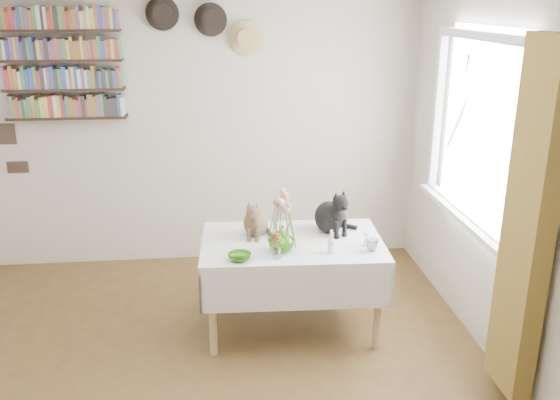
{
  "coord_description": "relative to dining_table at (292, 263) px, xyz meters",
  "views": [
    {
      "loc": [
        0.18,
        -3.06,
        2.35
      ],
      "look_at": [
        0.59,
        0.78,
        1.05
      ],
      "focal_mm": 38.0,
      "sensor_mm": 36.0,
      "label": 1
    }
  ],
  "objects": [
    {
      "name": "porcelain_figurine",
      "position": [
        0.51,
        -0.14,
        0.22
      ],
      "size": [
        0.05,
        0.05,
        0.1
      ],
      "color": "white",
      "rests_on": "dining_table"
    },
    {
      "name": "dining_table",
      "position": [
        0.0,
        0.0,
        0.0
      ],
      "size": [
        1.34,
        0.89,
        0.7
      ],
      "color": "white",
      "rests_on": "room"
    },
    {
      "name": "flower_vase",
      "position": [
        -0.1,
        -0.18,
        0.27
      ],
      "size": [
        0.21,
        0.21,
        0.19
      ],
      "primitive_type": "imported",
      "rotation": [
        0.0,
        0.0,
        -0.17
      ],
      "color": "#73CC36",
      "rests_on": "dining_table"
    },
    {
      "name": "tabby_cat",
      "position": [
        -0.26,
        0.14,
        0.32
      ],
      "size": [
        0.25,
        0.29,
        0.29
      ],
      "primitive_type": null,
      "rotation": [
        0.0,
        0.0,
        -0.23
      ],
      "color": "brown",
      "rests_on": "dining_table"
    },
    {
      "name": "window",
      "position": [
        1.28,
        -0.08,
        0.87
      ],
      "size": [
        0.12,
        1.52,
        1.32
      ],
      "color": "white",
      "rests_on": "room"
    },
    {
      "name": "room",
      "position": [
        -0.69,
        -0.88,
        0.72
      ],
      "size": [
        4.08,
        4.58,
        2.58
      ],
      "color": "brown",
      "rests_on": "ground"
    },
    {
      "name": "wall_art_plaques",
      "position": [
        -2.32,
        1.35,
        0.6
      ],
      "size": [
        0.21,
        0.02,
        0.44
      ],
      "color": "#38281E",
      "rests_on": "room"
    },
    {
      "name": "green_bowl",
      "position": [
        -0.39,
        -0.3,
        0.2
      ],
      "size": [
        0.2,
        0.2,
        0.05
      ],
      "primitive_type": "imported",
      "rotation": [
        0.0,
        0.0,
        0.38
      ],
      "color": "#73CC36",
      "rests_on": "dining_table"
    },
    {
      "name": "wall_hats",
      "position": [
        -0.57,
        1.31,
        1.64
      ],
      "size": [
        0.98,
        0.09,
        0.48
      ],
      "color": "black",
      "rests_on": "room"
    },
    {
      "name": "curtain",
      "position": [
        1.21,
        -1.0,
        0.62
      ],
      "size": [
        0.12,
        0.38,
        2.1
      ],
      "primitive_type": "cube",
      "color": "brown",
      "rests_on": "room"
    },
    {
      "name": "bookshelf_unit",
      "position": [
        -1.79,
        1.28,
        1.31
      ],
      "size": [
        1.0,
        0.16,
        0.91
      ],
      "color": "black",
      "rests_on": "room"
    },
    {
      "name": "drinking_glass",
      "position": [
        0.53,
        -0.24,
        0.21
      ],
      "size": [
        0.1,
        0.1,
        0.08
      ],
      "primitive_type": "imported",
      "rotation": [
        0.0,
        0.0,
        0.12
      ],
      "color": "white",
      "rests_on": "dining_table"
    },
    {
      "name": "flower_bouquet",
      "position": [
        -0.1,
        -0.17,
        0.51
      ],
      "size": [
        0.17,
        0.13,
        0.39
      ],
      "color": "#4C7233",
      "rests_on": "flower_vase"
    },
    {
      "name": "black_cat",
      "position": [
        0.3,
        0.16,
        0.35
      ],
      "size": [
        0.35,
        0.37,
        0.35
      ],
      "primitive_type": null,
      "rotation": [
        0.0,
        0.0,
        0.48
      ],
      "color": "black",
      "rests_on": "dining_table"
    },
    {
      "name": "berry_jar",
      "position": [
        -0.14,
        -0.29,
        0.27
      ],
      "size": [
        0.05,
        0.05,
        0.22
      ],
      "color": "white",
      "rests_on": "dining_table"
    },
    {
      "name": "candlestick",
      "position": [
        0.24,
        -0.24,
        0.23
      ],
      "size": [
        0.05,
        0.05,
        0.17
      ],
      "color": "white",
      "rests_on": "dining_table"
    }
  ]
}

